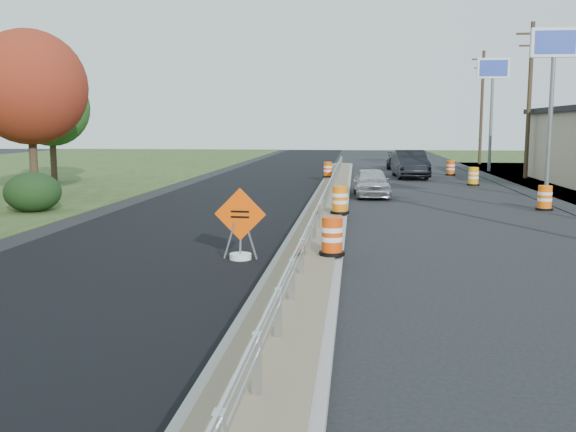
# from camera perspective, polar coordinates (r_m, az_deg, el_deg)

# --- Properties ---
(ground) EXTENTS (140.00, 140.00, 0.00)m
(ground) POSITION_cam_1_polar(r_m,az_deg,el_deg) (17.17, 2.34, -2.81)
(ground) COLOR black
(ground) RESTS_ON ground
(milled_overlay) EXTENTS (7.20, 120.00, 0.01)m
(milled_overlay) POSITION_cam_1_polar(r_m,az_deg,el_deg) (27.58, -5.46, 1.28)
(milled_overlay) COLOR black
(milled_overlay) RESTS_ON ground
(median) EXTENTS (1.60, 55.00, 0.23)m
(median) POSITION_cam_1_polar(r_m,az_deg,el_deg) (25.05, 3.53, 0.86)
(median) COLOR gray
(median) RESTS_ON ground
(guardrail) EXTENTS (0.10, 46.15, 0.72)m
(guardrail) POSITION_cam_1_polar(r_m,az_deg,el_deg) (25.98, 3.64, 2.48)
(guardrail) COLOR silver
(guardrail) RESTS_ON median
(pylon_sign_mid) EXTENTS (2.20, 0.30, 7.90)m
(pylon_sign_mid) POSITION_cam_1_polar(r_m,az_deg,el_deg) (34.31, 22.55, 12.86)
(pylon_sign_mid) COLOR slate
(pylon_sign_mid) RESTS_ON ground
(pylon_sign_north) EXTENTS (2.20, 0.30, 7.90)m
(pylon_sign_north) POSITION_cam_1_polar(r_m,az_deg,el_deg) (47.88, 17.75, 11.54)
(pylon_sign_north) COLOR slate
(pylon_sign_north) RESTS_ON ground
(utility_pole_nmid) EXTENTS (1.90, 0.26, 9.40)m
(utility_pole_nmid) POSITION_cam_1_polar(r_m,az_deg,el_deg) (42.18, 20.66, 9.84)
(utility_pole_nmid) COLOR #473523
(utility_pole_nmid) RESTS_ON ground
(utility_pole_north) EXTENTS (1.90, 0.26, 9.40)m
(utility_pole_north) POSITION_cam_1_polar(r_m,az_deg,el_deg) (56.82, 16.84, 9.41)
(utility_pole_north) COLOR #473523
(utility_pole_north) RESTS_ON ground
(hedge_north) EXTENTS (2.09, 2.09, 1.52)m
(hedge_north) POSITION_cam_1_polar(r_m,az_deg,el_deg) (25.95, -21.74, 2.00)
(hedge_north) COLOR black
(hedge_north) RESTS_ON ground
(tree_near_red) EXTENTS (4.95, 4.95, 7.35)m
(tree_near_red) POSITION_cam_1_polar(r_m,az_deg,el_deg) (30.35, -22.00, 10.54)
(tree_near_red) COLOR #473523
(tree_near_red) RESTS_ON ground
(tree_near_back) EXTENTS (4.29, 4.29, 6.37)m
(tree_near_back) POSITION_cam_1_polar(r_m,az_deg,el_deg) (38.81, -20.33, 8.99)
(tree_near_back) COLOR #473523
(tree_near_back) RESTS_ON ground
(caution_sign) EXTENTS (1.27, 0.53, 1.75)m
(caution_sign) POSITION_cam_1_polar(r_m,az_deg,el_deg) (15.57, -4.26, -2.29)
(caution_sign) COLOR white
(caution_sign) RESTS_ON ground
(barrel_median_near) EXTENTS (0.61, 0.61, 0.89)m
(barrel_median_near) POSITION_cam_1_polar(r_m,az_deg,el_deg) (14.98, 3.94, -1.88)
(barrel_median_near) COLOR black
(barrel_median_near) RESTS_ON median
(barrel_median_mid) EXTENTS (0.65, 0.65, 0.95)m
(barrel_median_mid) POSITION_cam_1_polar(r_m,az_deg,el_deg) (22.08, 4.64, 1.39)
(barrel_median_mid) COLOR black
(barrel_median_mid) RESTS_ON median
(barrel_median_far) EXTENTS (0.61, 0.61, 0.90)m
(barrel_median_far) POSITION_cam_1_polar(r_m,az_deg,el_deg) (37.74, 3.57, 4.11)
(barrel_median_far) COLOR black
(barrel_median_far) RESTS_ON median
(barrel_shoulder_near) EXTENTS (0.65, 0.65, 0.95)m
(barrel_shoulder_near) POSITION_cam_1_polar(r_m,az_deg,el_deg) (26.59, 21.86, 1.46)
(barrel_shoulder_near) COLOR black
(barrel_shoulder_near) RESTS_ON ground
(barrel_shoulder_mid) EXTENTS (0.67, 0.67, 0.99)m
(barrel_shoulder_mid) POSITION_cam_1_polar(r_m,az_deg,el_deg) (36.42, 16.16, 3.37)
(barrel_shoulder_mid) COLOR black
(barrel_shoulder_mid) RESTS_ON ground
(barrel_shoulder_far) EXTENTS (0.66, 0.66, 0.97)m
(barrel_shoulder_far) POSITION_cam_1_polar(r_m,az_deg,el_deg) (43.51, 14.26, 4.14)
(barrel_shoulder_far) COLOR black
(barrel_shoulder_far) RESTS_ON ground
(car_silver) EXTENTS (1.80, 3.98, 1.33)m
(car_silver) POSITION_cam_1_polar(r_m,az_deg,el_deg) (29.62, 7.43, 2.99)
(car_silver) COLOR #B2B2B7
(car_silver) RESTS_ON ground
(car_dark_mid) EXTENTS (2.14, 5.33, 1.72)m
(car_dark_mid) POSITION_cam_1_polar(r_m,az_deg,el_deg) (40.84, 10.78, 4.56)
(car_dark_mid) COLOR black
(car_dark_mid) RESTS_ON ground
(car_dark_far) EXTENTS (2.47, 4.88, 1.36)m
(car_dark_far) POSITION_cam_1_polar(r_m,az_deg,el_deg) (49.63, 9.98, 4.96)
(car_dark_far) COLOR black
(car_dark_far) RESTS_ON ground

